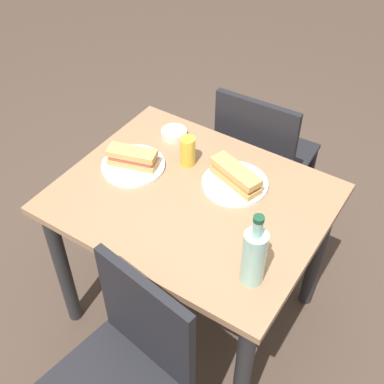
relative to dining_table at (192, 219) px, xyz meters
The scene contains 13 objects.
ground_plane 0.60m from the dining_table, ahead, with size 8.00×8.00×0.00m, color #47382D.
dining_table is the anchor object (origin of this frame).
chair_far 0.60m from the dining_table, 89.68° to the left, with size 0.42×0.42×0.87m.
chair_near 0.61m from the dining_table, 77.06° to the right, with size 0.46×0.46×0.87m.
plate_near 0.22m from the dining_table, 53.23° to the left, with size 0.25×0.25×0.01m, color white.
baguette_sandwich_near 0.25m from the dining_table, 53.23° to the left, with size 0.23×0.14×0.07m.
knife_near 0.27m from the dining_table, 60.49° to the left, with size 0.17×0.08×0.01m.
plate_far 0.31m from the dining_table, behind, with size 0.25×0.25×0.01m, color white.
baguette_sandwich_far 0.33m from the dining_table, behind, with size 0.20×0.12×0.07m.
knife_far 0.35m from the dining_table, 168.85° to the left, with size 0.17×0.08×0.01m.
water_bottle 0.48m from the dining_table, 30.46° to the right, with size 0.07×0.07×0.28m.
beer_glass 0.27m from the dining_table, 128.22° to the left, with size 0.06×0.06×0.12m, color gold.
olive_bowl 0.40m from the dining_table, 134.90° to the left, with size 0.11×0.11×0.03m, color silver.
Camera 1 is at (0.73, -1.12, 2.01)m, focal length 46.98 mm.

